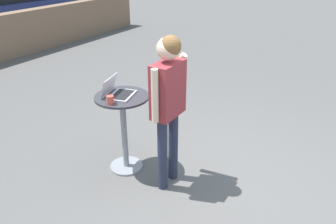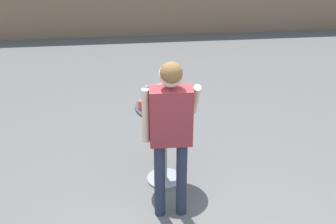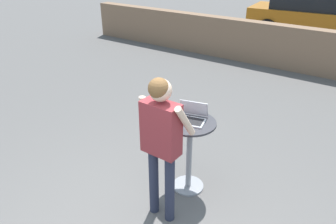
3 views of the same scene
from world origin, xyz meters
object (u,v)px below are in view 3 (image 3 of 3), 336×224
(standing_person, at_px, (161,134))
(coffee_mug, at_px, (172,114))
(laptop, at_px, (191,117))
(cafe_table, at_px, (189,146))
(parked_car_near_street, at_px, (311,14))

(standing_person, bearing_deg, coffee_mug, 113.62)
(laptop, distance_m, standing_person, 0.65)
(laptop, height_order, standing_person, standing_person)
(coffee_mug, xyz_separation_m, standing_person, (0.25, -0.56, 0.09))
(coffee_mug, height_order, standing_person, standing_person)
(cafe_table, distance_m, coffee_mug, 0.45)
(cafe_table, relative_size, laptop, 2.38)
(standing_person, relative_size, parked_car_near_street, 0.42)
(cafe_table, bearing_deg, laptop, 105.78)
(cafe_table, xyz_separation_m, standing_person, (0.01, -0.60, 0.47))
(coffee_mug, xyz_separation_m, parked_car_near_street, (-0.54, 8.95, -0.24))
(laptop, bearing_deg, coffee_mug, -160.49)
(coffee_mug, distance_m, parked_car_near_street, 8.97)
(coffee_mug, height_order, parked_car_near_street, parked_car_near_street)
(cafe_table, height_order, parked_car_near_street, parked_car_near_street)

